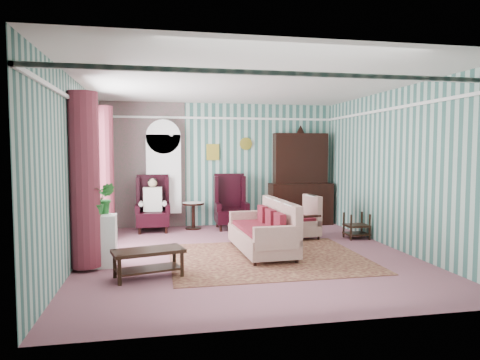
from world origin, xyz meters
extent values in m
plane|color=#965766|center=(0.00, 0.00, 0.00)|extent=(6.00, 6.00, 0.00)
cube|color=#3A6A60|center=(0.00, 3.00, 1.45)|extent=(5.50, 0.02, 2.90)
cube|color=#3A6A60|center=(0.00, -3.00, 1.45)|extent=(5.50, 0.02, 2.90)
cube|color=#3A6A60|center=(-2.75, 0.00, 1.45)|extent=(0.02, 6.00, 2.90)
cube|color=#3A6A60|center=(2.75, 0.00, 1.45)|extent=(0.02, 6.00, 2.90)
cube|color=white|center=(0.00, 0.00, 2.90)|extent=(5.50, 6.00, 0.02)
cube|color=#964C60|center=(-1.80, 2.99, 1.45)|extent=(1.90, 0.01, 2.90)
cube|color=white|center=(0.00, 0.00, 2.55)|extent=(5.50, 6.00, 0.05)
cube|color=white|center=(-2.72, 0.60, 1.55)|extent=(0.04, 1.50, 1.90)
cylinder|color=maroon|center=(-2.55, -0.45, 1.35)|extent=(0.44, 0.44, 2.60)
cylinder|color=maroon|center=(-2.55, 1.65, 1.35)|extent=(0.44, 0.44, 2.60)
cube|color=#AA8A2D|center=(-0.20, 2.97, 1.75)|extent=(0.30, 0.03, 0.38)
cube|color=silver|center=(-1.35, 2.84, 1.12)|extent=(0.80, 0.28, 2.24)
cube|color=black|center=(1.90, 2.72, 1.18)|extent=(1.50, 0.56, 2.36)
cube|color=black|center=(-1.60, 2.45, 0.62)|extent=(0.76, 0.80, 1.25)
cube|color=black|center=(0.15, 2.45, 0.62)|extent=(0.76, 0.80, 1.25)
cylinder|color=black|center=(-0.70, 2.60, 0.30)|extent=(0.50, 0.50, 0.60)
cube|color=black|center=(2.47, 0.90, 0.27)|extent=(0.45, 0.38, 0.54)
cube|color=silver|center=(-2.40, -0.30, 0.40)|extent=(0.55, 0.35, 0.80)
cube|color=#51211B|center=(0.30, -0.30, 0.01)|extent=(3.20, 2.60, 0.01)
cube|color=beige|center=(0.29, 0.09, 0.47)|extent=(1.20, 1.90, 0.95)
cube|color=#C0B195|center=(1.35, 1.14, 0.44)|extent=(0.99, 0.84, 0.89)
cube|color=black|center=(-1.62, -1.02, 0.20)|extent=(1.07, 0.70, 0.40)
imported|color=#28541A|center=(-2.42, -0.44, 1.02)|extent=(0.50, 0.46, 0.45)
imported|color=#29541A|center=(-2.29, -0.16, 1.04)|extent=(0.28, 0.23, 0.49)
imported|color=#184E1B|center=(-2.42, -0.26, 1.01)|extent=(0.31, 0.31, 0.42)
camera|label=1|loc=(-1.47, -7.09, 1.80)|focal=32.00mm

